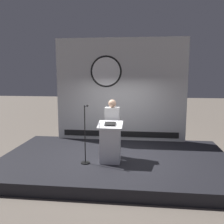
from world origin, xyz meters
name	(u,v)px	position (x,y,z in m)	size (l,w,h in m)	color
ground_plane	(115,167)	(0.00, 0.00, 0.00)	(40.00, 40.00, 0.00)	#6B6056
stage_platform	(115,162)	(0.00, 0.00, 0.15)	(6.40, 4.00, 0.30)	black
banner_display	(120,90)	(-0.01, 1.85, 2.05)	(4.48, 0.12, 3.51)	silver
podium	(110,143)	(-0.08, -0.45, 0.83)	(0.64, 0.50, 1.09)	silver
speaker_person	(112,128)	(-0.08, 0.03, 1.13)	(0.40, 0.26, 1.62)	black
microphone_stand	(85,143)	(-0.72, -0.55, 0.84)	(0.24, 0.49, 1.54)	black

